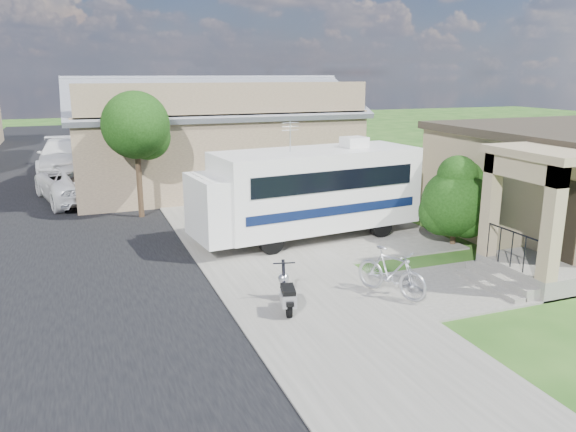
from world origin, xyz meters
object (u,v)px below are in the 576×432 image
object	(u,v)px
shrub	(456,199)
van	(63,156)
motorhome	(309,190)
garden_hose	(480,272)
bicycle	(391,274)
scooter	(287,294)
pickup_truck	(75,182)

from	to	relation	value
shrub	van	xyz separation A→B (m)	(-11.36, 18.41, -0.57)
motorhome	shrub	distance (m)	4.53
van	garden_hose	world-z (taller)	van
motorhome	bicycle	world-z (taller)	motorhome
motorhome	van	xyz separation A→B (m)	(-7.41, 16.21, -0.74)
garden_hose	bicycle	bearing A→B (deg)	-171.19
motorhome	scooter	xyz separation A→B (m)	(-2.67, -5.10, -1.16)
scooter	pickup_truck	bearing A→B (deg)	120.84
garden_hose	shrub	bearing A→B (deg)	67.96
shrub	garden_hose	world-z (taller)	shrub
bicycle	garden_hose	distance (m)	3.08
scooter	garden_hose	bearing A→B (deg)	17.46
shrub	scooter	xyz separation A→B (m)	(-6.62, -2.90, -0.99)
motorhome	shrub	size ratio (longest dim) A/B	2.68
pickup_truck	garden_hose	distance (m)	16.51
van	garden_hose	xyz separation A→B (m)	(10.34, -20.95, -0.76)
scooter	pickup_truck	world-z (taller)	pickup_truck
pickup_truck	van	xyz separation A→B (m)	(-0.53, 7.68, 0.09)
shrub	bicycle	xyz separation A→B (m)	(-4.03, -3.00, -0.85)
shrub	pickup_truck	world-z (taller)	shrub
van	shrub	bearing A→B (deg)	-56.41
motorhome	garden_hose	world-z (taller)	motorhome
scooter	bicycle	xyz separation A→B (m)	(2.59, -0.10, 0.14)
shrub	pickup_truck	size ratio (longest dim) A/B	0.51
pickup_truck	van	distance (m)	7.70
van	pickup_truck	bearing A→B (deg)	-84.15
van	bicycle	bearing A→B (deg)	-69.19
pickup_truck	motorhome	bearing A→B (deg)	117.50
motorhome	pickup_truck	size ratio (longest dim) A/B	1.36
shrub	pickup_truck	xyz separation A→B (m)	(-10.83, 10.73, -0.66)
shrub	motorhome	bearing A→B (deg)	150.92
motorhome	garden_hose	size ratio (longest dim) A/B	17.47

